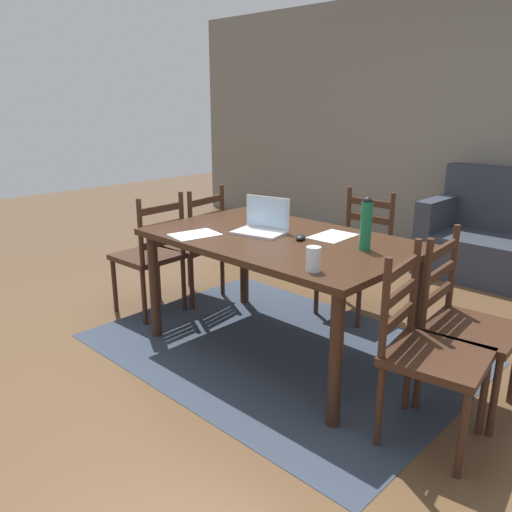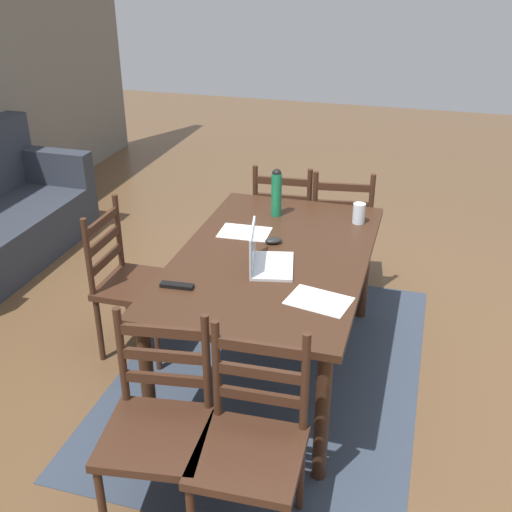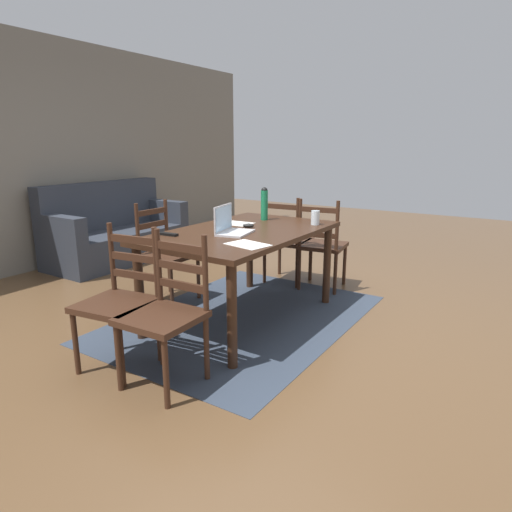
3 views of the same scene
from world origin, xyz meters
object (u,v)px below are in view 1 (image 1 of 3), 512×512
drinking_glass (313,259)px  laptop (263,224)px  chair_left_near (151,256)px  dining_table (280,250)px  computer_mouse (301,237)px  tv_remote (263,215)px  chair_right_far (465,326)px  water_bottle (366,223)px  chair_left_far (193,245)px  chair_right_near (429,352)px  chair_far_head (356,256)px

drinking_glass → laptop: bearing=150.9°
chair_left_near → drinking_glass: bearing=-6.3°
dining_table → drinking_glass: size_ratio=13.33×
computer_mouse → tv_remote: (-0.63, 0.34, -0.01)m
drinking_glass → chair_right_far: bearing=46.7°
dining_table → computer_mouse: computer_mouse is taller
dining_table → chair_right_far: chair_right_far is taller
water_bottle → drinking_glass: size_ratio=2.43×
chair_left_far → chair_right_near: size_ratio=1.00×
dining_table → chair_left_near: 1.17m
water_bottle → computer_mouse: (-0.40, -0.09, -0.14)m
chair_left_near → laptop: bearing=12.6°
dining_table → chair_right_far: bearing=10.2°
dining_table → chair_far_head: 0.92m
chair_right_far → drinking_glass: (-0.56, -0.60, 0.38)m
chair_right_far → laptop: (-1.29, -0.19, 0.38)m
chair_right_near → drinking_glass: bearing=-162.3°
dining_table → chair_right_far: 1.17m
laptop → chair_right_far: bearing=8.5°
laptop → computer_mouse: laptop is taller
chair_right_near → chair_far_head: bearing=135.7°
chair_left_near → water_bottle: water_bottle is taller
chair_far_head → water_bottle: 1.05m
chair_far_head → laptop: bearing=-100.1°
dining_table → chair_far_head: bearing=90.0°
chair_right_far → water_bottle: water_bottle is taller
dining_table → computer_mouse: (0.14, 0.03, 0.10)m
chair_far_head → chair_right_near: bearing=-44.3°
chair_left_far → chair_far_head: bearing=30.9°
chair_left_far → laptop: laptop is taller
chair_right_near → computer_mouse: size_ratio=9.50×
chair_left_near → chair_right_near: size_ratio=1.00×
laptop → water_bottle: (0.70, 0.11, 0.10)m
chair_left_near → chair_right_near: (2.26, -0.01, 0.00)m
chair_right_near → tv_remote: chair_right_near is taller
dining_table → chair_left_near: size_ratio=1.77×
tv_remote → drinking_glass: bearing=-39.6°
dining_table → computer_mouse: size_ratio=16.84×
chair_left_far → chair_right_near: 2.30m
chair_far_head → tv_remote: chair_far_head is taller
water_bottle → chair_far_head: bearing=125.2°
chair_far_head → chair_left_near: 1.57m
chair_right_far → tv_remote: (-1.62, 0.17, 0.33)m
chair_left_far → chair_right_near: (2.26, -0.43, 0.00)m
chair_left_far → laptop: 1.06m
chair_right_far → drinking_glass: size_ratio=7.52×
chair_right_near → laptop: (-1.29, 0.22, 0.38)m
water_bottle → laptop: bearing=-170.9°
laptop → chair_left_far: bearing=168.3°
dining_table → chair_right_near: size_ratio=1.77×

